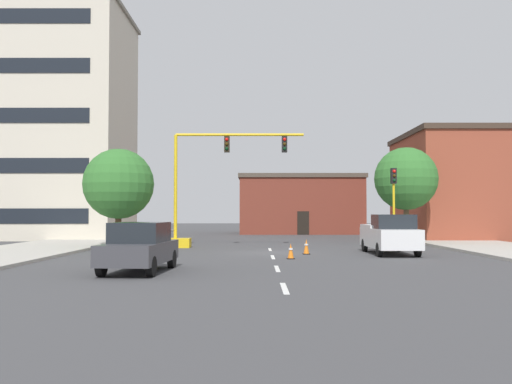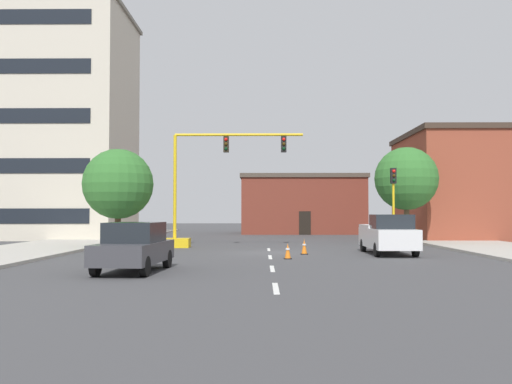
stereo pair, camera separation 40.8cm
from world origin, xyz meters
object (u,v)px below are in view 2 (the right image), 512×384
(sedan_dark_gray_near_left, at_px, (134,247))
(traffic_light_pole_right, at_px, (393,189))
(tree_right_mid, at_px, (406,179))
(traffic_cone_roadside_b, at_px, (304,247))
(pickup_truck_white, at_px, (388,235))
(traffic_cone_roadside_a, at_px, (288,251))
(traffic_signal_gantry, at_px, (193,210))
(tree_left_near, at_px, (118,184))

(sedan_dark_gray_near_left, bearing_deg, traffic_light_pole_right, 49.72)
(tree_right_mid, distance_m, traffic_cone_roadside_b, 12.57)
(sedan_dark_gray_near_left, bearing_deg, tree_right_mid, 51.66)
(traffic_cone_roadside_b, bearing_deg, pickup_truck_white, 1.57)
(tree_right_mid, bearing_deg, traffic_light_pole_right, -117.18)
(traffic_light_pole_right, distance_m, pickup_truck_white, 6.92)
(traffic_light_pole_right, distance_m, traffic_cone_roadside_b, 9.21)
(sedan_dark_gray_near_left, distance_m, traffic_cone_roadside_a, 7.98)
(tree_right_mid, relative_size, sedan_dark_gray_near_left, 1.39)
(traffic_light_pole_right, height_order, sedan_dark_gray_near_left, traffic_light_pole_right)
(traffic_cone_roadside_b, bearing_deg, traffic_cone_roadside_a, -108.37)
(traffic_signal_gantry, distance_m, traffic_cone_roadside_a, 10.13)
(pickup_truck_white, distance_m, traffic_cone_roadside_b, 4.24)
(traffic_light_pole_right, xyz_separation_m, sedan_dark_gray_near_left, (-12.52, -14.78, -2.64))
(tree_right_mid, xyz_separation_m, tree_left_near, (-18.05, -4.33, -0.56))
(traffic_light_pole_right, relative_size, traffic_cone_roadside_b, 6.31)
(traffic_light_pole_right, bearing_deg, traffic_signal_gantry, -176.44)
(tree_right_mid, relative_size, traffic_cone_roadside_b, 8.44)
(tree_right_mid, distance_m, tree_left_near, 18.57)
(traffic_signal_gantry, bearing_deg, pickup_truck_white, -27.51)
(traffic_cone_roadside_b, bearing_deg, sedan_dark_gray_near_left, -128.00)
(traffic_signal_gantry, height_order, traffic_cone_roadside_a, traffic_signal_gantry)
(pickup_truck_white, xyz_separation_m, sedan_dark_gray_near_left, (-10.80, -8.58, -0.09))
(traffic_light_pole_right, relative_size, traffic_cone_roadside_a, 6.83)
(traffic_signal_gantry, relative_size, traffic_cone_roadside_a, 12.20)
(tree_left_near, xyz_separation_m, traffic_cone_roadside_a, (9.65, -7.85, -3.42))
(traffic_signal_gantry, bearing_deg, traffic_light_pole_right, 3.56)
(tree_right_mid, xyz_separation_m, traffic_cone_roadside_b, (-7.45, -9.32, -3.95))
(traffic_light_pole_right, bearing_deg, traffic_cone_roadside_a, -126.78)
(traffic_cone_roadside_a, relative_size, traffic_cone_roadside_b, 0.92)
(tree_left_near, bearing_deg, traffic_signal_gantry, 7.47)
(traffic_cone_roadside_a, distance_m, traffic_cone_roadside_b, 3.02)
(sedan_dark_gray_near_left, distance_m, traffic_cone_roadside_b, 10.75)
(traffic_light_pole_right, relative_size, tree_right_mid, 0.75)
(traffic_light_pole_right, distance_m, tree_right_mid, 3.47)
(traffic_light_pole_right, relative_size, pickup_truck_white, 0.89)
(pickup_truck_white, distance_m, sedan_dark_gray_near_left, 13.79)
(tree_right_mid, relative_size, tree_left_near, 1.10)
(traffic_signal_gantry, xyz_separation_m, traffic_cone_roadside_b, (6.26, -5.56, -1.84))
(traffic_signal_gantry, relative_size, traffic_light_pole_right, 1.79)
(tree_left_near, bearing_deg, traffic_cone_roadside_a, -39.14)
(pickup_truck_white, relative_size, sedan_dark_gray_near_left, 1.17)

